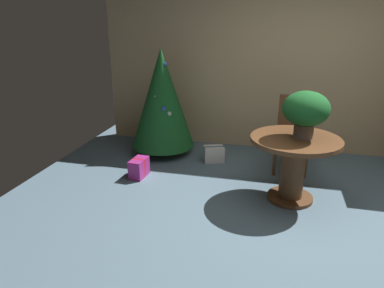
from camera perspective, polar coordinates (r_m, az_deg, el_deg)
name	(u,v)px	position (r m, az deg, el deg)	size (l,w,h in m)	color
ground_plane	(304,225)	(3.66, 17.86, -12.45)	(6.60, 6.60, 0.00)	slate
back_wall_panel	(305,63)	(5.36, 17.97, 12.43)	(6.00, 0.10, 2.60)	tan
round_dining_table	(294,160)	(3.90, 16.28, -2.46)	(0.95, 0.95, 0.72)	brown
flower_vase	(306,110)	(3.75, 18.10, 5.31)	(0.48, 0.48, 0.49)	#665B51
wooden_chair_far	(292,130)	(4.70, 16.04, 2.23)	(0.42, 0.41, 0.98)	brown
holiday_tree	(162,99)	(5.03, -4.93, 7.41)	(0.91, 0.91, 1.53)	brown
gift_box_cream	(214,154)	(4.91, 3.59, -1.64)	(0.33, 0.28, 0.22)	silver
gift_box_purple	(139,168)	(4.48, -8.66, -3.87)	(0.19, 0.31, 0.24)	#9E287A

